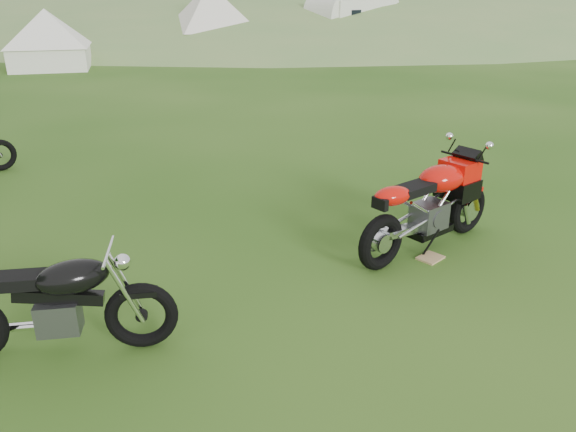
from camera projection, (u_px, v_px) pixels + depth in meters
name	position (u px, v px, depth m)	size (l,w,h in m)	color
ground	(336.00, 269.00, 6.15)	(120.00, 120.00, 0.00)	#214C10
hillside	(340.00, 21.00, 49.12)	(80.00, 64.00, 8.00)	#5E8845
hedgerow	(340.00, 21.00, 49.12)	(36.00, 1.20, 8.60)	black
sport_motorcycle	(429.00, 199.00, 6.39)	(2.09, 0.52, 1.25)	red
plywood_board	(430.00, 258.00, 6.38)	(0.28, 0.22, 0.02)	tan
vintage_moto_a	(54.00, 302.00, 4.55)	(1.90, 0.44, 1.00)	black
tent_left	(48.00, 36.00, 20.57)	(2.66, 2.66, 2.31)	white
tent_mid	(211.00, 20.00, 25.39)	(3.27, 3.27, 2.84)	silver
caravan	(352.00, 24.00, 27.34)	(4.96, 2.21, 2.32)	white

